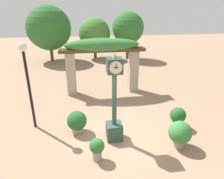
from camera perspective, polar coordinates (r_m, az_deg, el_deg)
The scene contains 9 objects.
ground_plane at distance 7.58m, azimuth 1.53°, elevation -13.36°, with size 60.00×60.00×0.00m, color #9E7A60.
pedestal_clock at distance 6.83m, azimuth 0.67°, elevation -4.60°, with size 0.55×0.55×3.13m.
pergola at distance 10.74m, azimuth -2.70°, elevation 10.56°, with size 4.53×1.09×3.01m.
potted_plant_near_left at distance 6.38m, azimuth -4.32°, elevation -16.26°, with size 0.47×0.47×0.75m.
potted_plant_near_right at distance 7.21m, azimuth 18.86°, elevation -11.70°, with size 0.78×0.78×0.95m.
potted_plant_far_left at distance 8.31m, azimuth 18.27°, elevation -7.30°, with size 0.62×0.62×0.84m.
potted_plant_far_right at distance 7.73m, azimuth -9.99°, elevation -8.95°, with size 0.74×0.74×0.86m.
lamp_post at distance 7.81m, azimuth -23.29°, elevation 5.07°, with size 0.31×0.31×3.34m.
tree_line at distance 18.78m, azimuth -9.65°, elevation 16.56°, with size 10.30×3.82×4.79m.
Camera 1 is at (-1.17, -6.08, 4.38)m, focal length 32.00 mm.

